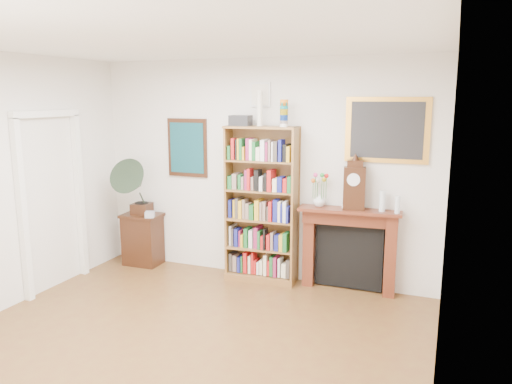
# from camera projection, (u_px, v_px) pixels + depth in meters

# --- Properties ---
(room) EXTENTS (4.51, 5.01, 2.81)m
(room) POSITION_uv_depth(u_px,v_px,m) (152.00, 212.00, 4.09)
(room) COLOR brown
(room) RESTS_ON ground
(door_casing) EXTENTS (0.08, 1.02, 2.17)m
(door_casing) POSITION_uv_depth(u_px,v_px,m) (52.00, 187.00, 6.01)
(door_casing) COLOR white
(door_casing) RESTS_ON left_wall
(teal_poster) EXTENTS (0.58, 0.04, 0.78)m
(teal_poster) POSITION_uv_depth(u_px,v_px,m) (187.00, 148.00, 6.68)
(teal_poster) COLOR black
(teal_poster) RESTS_ON back_wall
(small_picture) EXTENTS (0.26, 0.04, 0.30)m
(small_picture) POSITION_uv_depth(u_px,v_px,m) (260.00, 95.00, 6.17)
(small_picture) COLOR white
(small_picture) RESTS_ON back_wall
(gilt_painting) EXTENTS (0.95, 0.04, 0.75)m
(gilt_painting) POSITION_uv_depth(u_px,v_px,m) (387.00, 130.00, 5.69)
(gilt_painting) COLOR gold
(gilt_painting) RESTS_ON back_wall
(bookshelf) EXTENTS (0.93, 0.39, 2.27)m
(bookshelf) POSITION_uv_depth(u_px,v_px,m) (261.00, 196.00, 6.23)
(bookshelf) COLOR brown
(bookshelf) RESTS_ON floor
(side_cabinet) EXTENTS (0.54, 0.40, 0.72)m
(side_cabinet) POSITION_uv_depth(u_px,v_px,m) (143.00, 239.00, 6.99)
(side_cabinet) COLOR black
(side_cabinet) RESTS_ON floor
(fireplace) EXTENTS (1.23, 0.37, 1.02)m
(fireplace) POSITION_uv_depth(u_px,v_px,m) (349.00, 243.00, 6.02)
(fireplace) COLOR #512313
(fireplace) RESTS_ON floor
(gramophone) EXTENTS (0.55, 0.66, 0.80)m
(gramophone) POSITION_uv_depth(u_px,v_px,m) (135.00, 183.00, 6.73)
(gramophone) COLOR black
(gramophone) RESTS_ON side_cabinet
(cd_stack) EXTENTS (0.16, 0.16, 0.08)m
(cd_stack) POSITION_uv_depth(u_px,v_px,m) (150.00, 214.00, 6.73)
(cd_stack) COLOR silver
(cd_stack) RESTS_ON side_cabinet
(mantel_clock) EXTENTS (0.27, 0.18, 0.58)m
(mantel_clock) POSITION_uv_depth(u_px,v_px,m) (354.00, 186.00, 5.82)
(mantel_clock) COLOR black
(mantel_clock) RESTS_ON fireplace
(flower_vase) EXTENTS (0.17, 0.17, 0.16)m
(flower_vase) POSITION_uv_depth(u_px,v_px,m) (319.00, 200.00, 6.02)
(flower_vase) COLOR silver
(flower_vase) RESTS_ON fireplace
(teacup) EXTENTS (0.11, 0.11, 0.07)m
(teacup) POSITION_uv_depth(u_px,v_px,m) (345.00, 207.00, 5.86)
(teacup) COLOR white
(teacup) RESTS_ON fireplace
(bottle_left) EXTENTS (0.07, 0.07, 0.24)m
(bottle_left) POSITION_uv_depth(u_px,v_px,m) (382.00, 201.00, 5.75)
(bottle_left) COLOR silver
(bottle_left) RESTS_ON fireplace
(bottle_right) EXTENTS (0.06, 0.06, 0.20)m
(bottle_right) POSITION_uv_depth(u_px,v_px,m) (398.00, 205.00, 5.66)
(bottle_right) COLOR silver
(bottle_right) RESTS_ON fireplace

